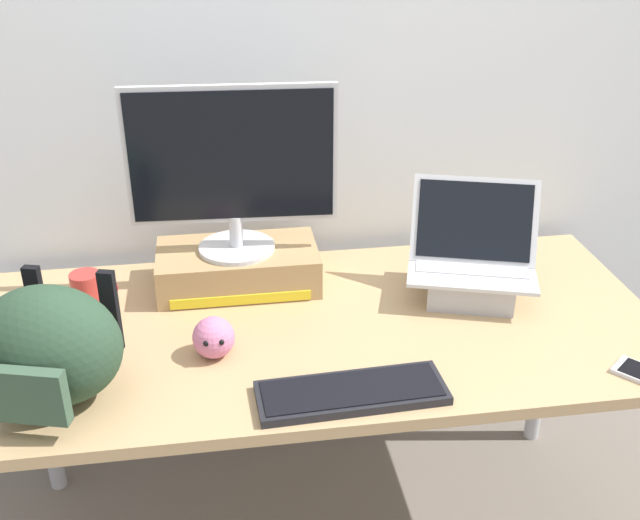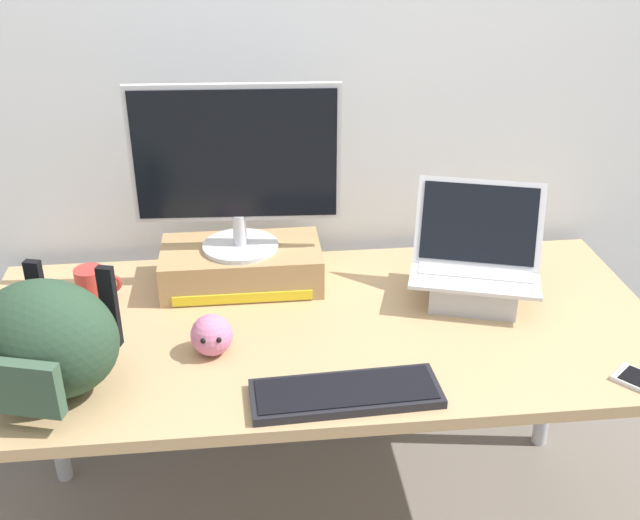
% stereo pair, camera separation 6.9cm
% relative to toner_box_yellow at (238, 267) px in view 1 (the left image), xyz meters
% --- Properties ---
extents(back_wall, '(7.00, 0.10, 2.60)m').
position_rel_toner_box_yellow_xyz_m(back_wall, '(0.19, 0.27, 0.50)').
color(back_wall, silver).
rests_on(back_wall, ground).
extents(desk, '(1.72, 0.80, 0.75)m').
position_rel_toner_box_yellow_xyz_m(desk, '(0.19, -0.23, -0.12)').
color(desk, tan).
rests_on(desk, ground).
extents(toner_box_yellow, '(0.43, 0.24, 0.11)m').
position_rel_toner_box_yellow_xyz_m(toner_box_yellow, '(0.00, 0.00, 0.00)').
color(toner_box_yellow, '#A88456').
rests_on(toner_box_yellow, desk).
extents(desktop_monitor, '(0.54, 0.20, 0.45)m').
position_rel_toner_box_yellow_xyz_m(desktop_monitor, '(-0.00, -0.00, 0.29)').
color(desktop_monitor, silver).
rests_on(desktop_monitor, toner_box_yellow).
extents(open_laptop, '(0.38, 0.32, 0.30)m').
position_rel_toner_box_yellow_xyz_m(open_laptop, '(0.61, -0.15, 0.01)').
color(open_laptop, '#ADADB2').
rests_on(open_laptop, desk).
extents(external_keyboard, '(0.42, 0.16, 0.02)m').
position_rel_toner_box_yellow_xyz_m(external_keyboard, '(0.21, -0.54, -0.04)').
color(external_keyboard, black).
rests_on(external_keyboard, desk).
extents(messenger_backpack, '(0.36, 0.33, 0.27)m').
position_rel_toner_box_yellow_xyz_m(messenger_backpack, '(-0.41, -0.45, 0.08)').
color(messenger_backpack, '#28422D').
rests_on(messenger_backpack, desk).
extents(coffee_mug, '(0.12, 0.08, 0.10)m').
position_rel_toner_box_yellow_xyz_m(coffee_mug, '(-0.39, -0.07, -0.00)').
color(coffee_mug, '#B2332D').
rests_on(coffee_mug, desk).
extents(plush_toy, '(0.10, 0.10, 0.10)m').
position_rel_toner_box_yellow_xyz_m(plush_toy, '(-0.07, -0.34, -0.00)').
color(plush_toy, '#CC7099').
rests_on(plush_toy, desk).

